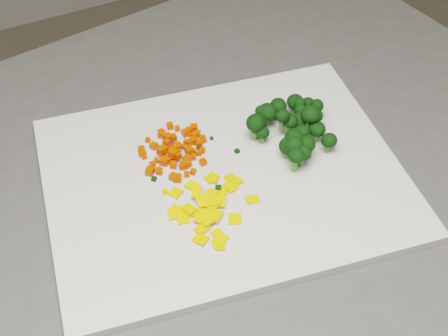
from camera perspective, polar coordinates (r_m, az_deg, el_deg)
name	(u,v)px	position (r m, az deg, el deg)	size (l,w,h in m)	color
cutting_board	(224,177)	(0.75, 0.00, -0.82)	(0.42, 0.33, 0.01)	silver
carrot_pile	(175,145)	(0.77, -4.49, 2.07)	(0.09, 0.09, 0.03)	red
pepper_pile	(209,204)	(0.71, -1.41, -3.34)	(0.11, 0.11, 0.01)	yellow
broccoli_pile	(292,124)	(0.78, 6.23, 4.05)	(0.11, 0.11, 0.05)	black
carrot_cube_0	(170,156)	(0.77, -4.96, 1.11)	(0.01, 0.01, 0.01)	red
carrot_cube_1	(178,155)	(0.76, -4.26, 1.19)	(0.01, 0.01, 0.01)	red
carrot_cube_2	(164,161)	(0.76, -5.52, 0.61)	(0.01, 0.01, 0.01)	red
carrot_cube_3	(185,133)	(0.79, -3.56, 3.23)	(0.01, 0.01, 0.01)	red
carrot_cube_4	(178,150)	(0.76, -4.27, 1.62)	(0.01, 0.01, 0.01)	red
carrot_cube_5	(141,150)	(0.78, -7.55, 1.65)	(0.01, 0.01, 0.01)	red
carrot_cube_6	(161,151)	(0.76, -5.76, 1.59)	(0.01, 0.01, 0.01)	red
carrot_cube_7	(203,139)	(0.78, -1.95, 2.65)	(0.01, 0.01, 0.01)	red
carrot_cube_8	(187,159)	(0.76, -3.40, 0.83)	(0.01, 0.01, 0.01)	red
carrot_cube_9	(171,150)	(0.77, -4.88, 1.63)	(0.01, 0.01, 0.01)	red
carrot_cube_10	(157,160)	(0.76, -6.19, 0.69)	(0.01, 0.01, 0.01)	red
carrot_cube_11	(170,126)	(0.80, -4.97, 3.85)	(0.01, 0.01, 0.01)	red
carrot_cube_12	(178,178)	(0.74, -4.26, -0.93)	(0.01, 0.01, 0.01)	red
carrot_cube_13	(187,142)	(0.78, -3.44, 2.38)	(0.01, 0.01, 0.01)	red
carrot_cube_14	(191,143)	(0.78, -3.03, 2.32)	(0.01, 0.01, 0.01)	red
carrot_cube_15	(198,134)	(0.79, -2.44, 3.13)	(0.01, 0.01, 0.01)	red
carrot_cube_16	(182,166)	(0.75, -3.83, 0.16)	(0.01, 0.01, 0.01)	red
carrot_cube_17	(199,153)	(0.77, -2.27, 1.36)	(0.01, 0.01, 0.01)	red
carrot_cube_18	(203,162)	(0.76, -1.95, 0.54)	(0.01, 0.01, 0.01)	red
carrot_cube_19	(173,177)	(0.74, -4.66, -0.81)	(0.01, 0.01, 0.01)	red
carrot_cube_20	(186,164)	(0.75, -3.52, 0.35)	(0.01, 0.01, 0.01)	red
carrot_cube_21	(189,130)	(0.80, -3.17, 3.47)	(0.01, 0.01, 0.01)	red
carrot_cube_22	(178,146)	(0.77, -4.22, 2.06)	(0.01, 0.01, 0.01)	red
carrot_cube_23	(159,170)	(0.75, -6.01, -0.19)	(0.01, 0.01, 0.01)	red
carrot_cube_24	(162,134)	(0.79, -5.72, 3.11)	(0.01, 0.01, 0.01)	red
carrot_cube_25	(161,132)	(0.80, -5.74, 3.31)	(0.01, 0.01, 0.01)	red
carrot_cube_26	(194,128)	(0.80, -2.76, 3.68)	(0.01, 0.01, 0.01)	red
carrot_cube_27	(184,147)	(0.78, -3.68, 1.94)	(0.01, 0.01, 0.01)	red
carrot_cube_28	(189,134)	(0.79, -3.25, 3.12)	(0.01, 0.01, 0.01)	red
carrot_cube_29	(154,146)	(0.78, -6.44, 2.02)	(0.01, 0.01, 0.01)	red
carrot_cube_30	(168,142)	(0.78, -5.13, 2.39)	(0.01, 0.01, 0.01)	red
carrot_cube_31	(194,141)	(0.78, -2.79, 2.52)	(0.01, 0.01, 0.01)	red
carrot_cube_32	(193,172)	(0.75, -2.83, -0.34)	(0.01, 0.01, 0.01)	red
carrot_cube_33	(203,150)	(0.77, -1.95, 1.62)	(0.01, 0.01, 0.01)	red
carrot_cube_34	(194,135)	(0.79, -2.74, 3.02)	(0.01, 0.01, 0.01)	red
carrot_cube_35	(160,171)	(0.75, -5.92, -0.30)	(0.01, 0.01, 0.01)	red
carrot_cube_36	(177,129)	(0.80, -4.30, 3.61)	(0.01, 0.01, 0.01)	red
carrot_cube_37	(161,150)	(0.76, -5.81, 1.68)	(0.01, 0.01, 0.01)	red
carrot_cube_38	(173,153)	(0.76, -4.67, 1.36)	(0.01, 0.01, 0.01)	red
carrot_cube_39	(189,150)	(0.76, -3.21, 1.62)	(0.01, 0.01, 0.01)	red
carrot_cube_40	(167,142)	(0.78, -5.20, 2.35)	(0.01, 0.01, 0.01)	red
carrot_cube_41	(168,137)	(0.78, -5.13, 2.82)	(0.01, 0.01, 0.01)	red
carrot_cube_42	(193,152)	(0.77, -2.84, 1.45)	(0.01, 0.01, 0.01)	red
carrot_cube_43	(148,140)	(0.79, -6.97, 2.55)	(0.01, 0.01, 0.01)	red
carrot_cube_44	(152,164)	(0.76, -6.57, 0.33)	(0.01, 0.01, 0.01)	red
carrot_cube_45	(167,160)	(0.76, -5.22, 0.73)	(0.01, 0.01, 0.01)	red
carrot_cube_46	(187,174)	(0.74, -3.44, -0.58)	(0.01, 0.01, 0.01)	red
carrot_cube_47	(144,157)	(0.77, -7.33, 1.04)	(0.01, 0.01, 0.01)	red
carrot_cube_48	(188,164)	(0.75, -3.35, 0.34)	(0.01, 0.01, 0.01)	red
carrot_cube_49	(166,148)	(0.78, -5.37, 1.87)	(0.01, 0.01, 0.01)	red
carrot_cube_50	(143,154)	(0.77, -7.45, 1.29)	(0.01, 0.01, 0.01)	red
carrot_cube_51	(164,152)	(0.76, -5.47, 1.46)	(0.01, 0.01, 0.01)	red
carrot_cube_52	(150,171)	(0.75, -6.79, -0.30)	(0.01, 0.01, 0.01)	red
carrot_cube_53	(199,144)	(0.78, -2.28, 2.24)	(0.01, 0.01, 0.01)	red
carrot_cube_54	(173,137)	(0.78, -4.65, 2.83)	(0.01, 0.01, 0.01)	red
carrot_cube_55	(165,163)	(0.76, -5.41, 0.43)	(0.01, 0.01, 0.01)	red
carrot_cube_56	(193,157)	(0.76, -2.84, 1.03)	(0.01, 0.01, 0.01)	red
carrot_cube_57	(165,140)	(0.79, -5.42, 2.55)	(0.01, 0.01, 0.01)	red
carrot_cube_58	(162,150)	(0.76, -5.70, 1.62)	(0.01, 0.01, 0.01)	red
carrot_cube_59	(176,147)	(0.76, -4.39, 1.89)	(0.01, 0.01, 0.01)	red
carrot_cube_60	(173,165)	(0.75, -4.64, 0.27)	(0.01, 0.01, 0.01)	red
carrot_cube_61	(167,142)	(0.77, -5.21, 2.36)	(0.01, 0.01, 0.01)	red
pepper_chunk_0	(183,218)	(0.70, -3.79, -4.55)	(0.02, 0.01, 0.00)	yellow
pepper_chunk_1	(218,243)	(0.68, -0.57, -6.91)	(0.01, 0.01, 0.00)	yellow
pepper_chunk_2	(197,192)	(0.72, -2.49, -2.19)	(0.02, 0.01, 0.00)	yellow
pepper_chunk_3	(219,193)	(0.72, -0.45, -2.34)	(0.02, 0.01, 0.00)	yellow
pepper_chunk_4	(222,237)	(0.68, -0.18, -6.35)	(0.01, 0.01, 0.00)	yellow
pepper_chunk_5	(211,204)	(0.71, -1.22, -3.29)	(0.02, 0.02, 0.00)	yellow
pepper_chunk_6	(212,201)	(0.71, -1.08, -3.05)	(0.02, 0.01, 0.00)	yellow
pepper_chunk_7	(235,219)	(0.70, 0.99, -4.67)	(0.01, 0.01, 0.00)	yellow
pepper_chunk_8	(217,200)	(0.71, -0.60, -2.92)	(0.01, 0.02, 0.00)	yellow
pepper_chunk_9	(237,182)	(0.74, 1.16, -1.28)	(0.01, 0.01, 0.00)	yellow
pepper_chunk_10	(203,219)	(0.70, -1.97, -4.67)	(0.02, 0.01, 0.00)	yellow
pepper_chunk_11	(212,206)	(0.71, -1.10, -3.53)	(0.02, 0.01, 0.00)	yellow
pepper_chunk_12	(202,229)	(0.69, -2.03, -5.59)	(0.02, 0.01, 0.00)	yellow
pepper_chunk_13	(205,215)	(0.70, -1.79, -4.34)	(0.02, 0.02, 0.00)	yellow
pepper_chunk_14	(204,208)	(0.71, -1.80, -3.68)	(0.02, 0.01, 0.00)	yellow
pepper_chunk_15	(192,186)	(0.73, -2.92, -1.66)	(0.01, 0.01, 0.00)	yellow
pepper_chunk_16	(212,178)	(0.74, -1.13, -0.90)	(0.01, 0.02, 0.00)	yellow
pepper_chunk_17	(252,200)	(0.72, 2.59, -2.90)	(0.02, 0.01, 0.00)	yellow
pepper_chunk_18	(231,178)	(0.74, 0.63, -0.93)	(0.01, 0.01, 0.00)	yellow
pepper_chunk_19	(218,201)	(0.71, -0.58, -3.06)	(0.02, 0.02, 0.00)	yellow
pepper_chunk_20	(201,239)	(0.68, -2.14, -6.53)	(0.02, 0.01, 0.00)	yellow
pepper_chunk_21	(176,193)	(0.73, -4.45, -2.29)	(0.01, 0.01, 0.00)	yellow
pepper_chunk_22	(189,209)	(0.71, -3.20, -3.77)	(0.01, 0.02, 0.00)	yellow
pepper_chunk_23	(191,214)	(0.71, -3.01, -4.20)	(0.02, 0.01, 0.00)	yellow
pepper_chunk_24	(211,195)	(0.72, -1.20, -2.50)	(0.02, 0.01, 0.00)	yellow
pepper_chunk_25	(176,213)	(0.71, -4.43, -4.16)	(0.02, 0.02, 0.00)	yellow
pepper_chunk_26	(230,187)	(0.73, 0.55, -1.74)	(0.01, 0.02, 0.00)	yellow
pepper_chunk_27	(208,219)	(0.69, -1.51, -4.67)	(0.02, 0.02, 0.00)	yellow
pepper_chunk_28	(218,235)	(0.69, -0.56, -6.13)	(0.01, 0.01, 0.00)	yellow
pepper_chunk_29	(213,180)	(0.74, -1.06, -1.07)	(0.01, 0.01, 0.00)	yellow
pepper_chunk_30	(203,201)	(0.71, -1.94, -3.01)	(0.02, 0.01, 0.00)	yellow
pepper_chunk_31	(221,244)	(0.68, -0.27, -6.97)	(0.02, 0.01, 0.00)	yellow
pepper_chunk_32	(215,216)	(0.70, -0.84, -4.37)	(0.02, 0.01, 0.00)	yellow
broccoli_floret_0	(261,115)	(0.80, 3.40, 4.84)	(0.02, 0.02, 0.03)	black
broccoli_floret_1	(307,107)	(0.82, 7.56, 5.59)	(0.03, 0.03, 0.02)	black
broccoli_floret_2	(306,148)	(0.76, 7.47, 1.78)	(0.03, 0.03, 0.03)	black
broccoli_floret_3	(316,132)	(0.79, 8.39, 3.24)	(0.03, 0.03, 0.03)	black
broccoli_floret_4	(309,119)	(0.78, 7.81, 4.50)	(0.03, 0.03, 0.03)	black
broccoli_floret_5	(267,115)	(0.80, 3.92, 4.84)	(0.03, 0.03, 0.03)	black
broccoli_floret_6	(256,130)	(0.78, 2.92, 3.52)	(0.03, 0.03, 0.03)	black
broccoli_floret_7	(299,123)	(0.80, 6.91, 4.10)	(0.03, 0.03, 0.03)	black
broccoli_floret_8	(299,108)	(0.82, 6.88, 5.44)	(0.02, 0.02, 0.03)	black
broccoli_floret_9	(328,143)	(0.78, 9.50, 2.23)	(0.03, 0.03, 0.03)	black
broccoli_floret_10	(302,156)	(0.75, 7.13, 1.07)	(0.03, 0.03, 0.03)	black
broccoli_floret_11	(316,110)	(0.82, 8.41, 5.24)	(0.02, 0.02, 0.03)	black
broccoli_floret_12	(300,114)	(0.81, 6.93, 4.92)	(0.02, 0.02, 0.03)	black
broccoli_floret_13	(262,136)	(0.78, 3.51, 2.95)	(0.02, 0.02, 0.02)	black
broccoli_floret_14	(293,150)	(0.76, 6.35, 1.65)	(0.03, 0.03, 0.04)	black
broccoli_floret_15	(309,124)	(0.80, 7.81, 3.99)	(0.03, 0.03, 0.03)	black
broccoli_floret_16	(287,149)	(0.76, 5.76, 1.76)	(0.03, 0.03, 0.03)	black
broccoli_floret_17	(294,105)	(0.82, 6.45, 5.76)	(0.03, 0.03, 0.03)	black
broccoli_floret_18	(289,125)	(0.79, 5.95, 3.92)	(0.03, 0.03, 0.03)	black
broccoli_floret_19	(315,121)	(0.80, 8.34, 4.31)	(0.02, 0.02, 0.03)	black
broccoli_floret_20	(295,161)	(0.74, 6.52, 0.67)	(0.03, 0.03, 0.03)	black
broccoli_floret_21	(278,110)	(0.81, 4.92, 5.31)	(0.03, 0.03, 0.03)	black
broccoli_floret_22	(293,143)	(0.76, 6.35, 2.27)	(0.03, 0.03, 0.03)	black
broccoli_floret_23	(255,128)	(0.78, 2.83, 3.68)	(0.03, 0.03, 0.04)	black
broccoli_floret_24	(283,122)	(0.78, 5.38, 4.24)	(0.02, 0.02, 0.03)	black
broccoli_floret_25	(282,121)	(0.78, 5.32, 4.34)	(0.02, 0.02, 0.03)	black
broccoli_floret_26	(261,127)	(0.79, 3.40, 3.79)	(0.02, 0.02, 0.02)	black
broccoli_floret_27	(301,135)	(0.77, 7.09, 3.05)	(0.03, 0.03, 0.02)	black
stray_bit_0	(212,138)	(0.79, -1.14, 2.73)	(0.00, 0.00, 0.00)	black
stray_bit_1	(154,179)	(0.74, -6.42, -0.99)	(0.01, 0.01, 0.00)	black
stray_bit_2	(198,149)	(0.78, -2.37, 1.77)	(0.00, 0.00, 0.00)	black
stray_bit_3	(237,151)	(0.77, 1.21, 1.56)	(0.01, 0.01, 0.00)	black
stray_bit_4	(165,192)	(0.73, -5.39, -2.18)	(0.01, 0.01, 0.00)	yellow
stray_bit_5	(218,188)	(0.73, -0.53, -1.86)	(0.01, 0.01, 0.00)	black
stray_bit_6	(193,148)	(0.78, -2.87, 1.80)	(0.01, 0.01, 0.00)	yellow
stray_bit_7	(183,165)	(0.76, -3.78, 0.24)	(0.01, 0.01, 0.01)	red
stray_bit_8	(175,207)	(0.71, -4.54, -3.59)	(0.01, 0.01, 0.00)	yellow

